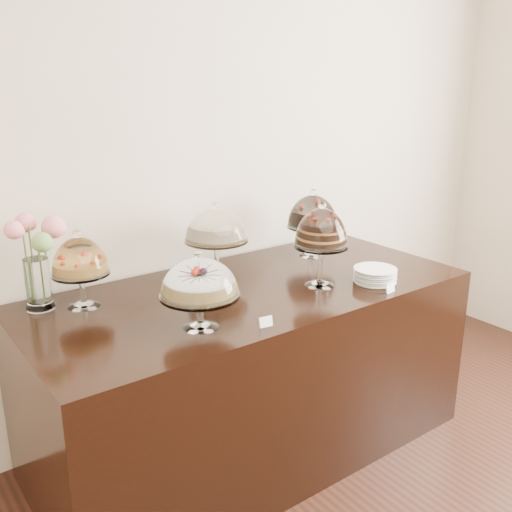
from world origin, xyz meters
TOP-DOWN VIEW (x-y plane):
  - wall_back at (0.00, 3.00)m, footprint 5.00×0.04m
  - display_counter at (0.02, 2.45)m, footprint 2.20×1.00m
  - cake_stand_sugar_sponge at (-0.41, 2.20)m, footprint 0.33×0.33m
  - cake_stand_choco_layer at (0.33, 2.28)m, footprint 0.27×0.27m
  - cake_stand_cheesecake at (0.00, 2.73)m, footprint 0.33×0.33m
  - cake_stand_dark_choco at (0.63, 2.68)m, footprint 0.29×0.29m
  - cake_stand_fruit_tart at (-0.72, 2.71)m, footprint 0.26×0.26m
  - flower_vase at (-0.88, 2.80)m, footprint 0.26×0.25m
  - plate_stack at (0.58, 2.15)m, footprint 0.21×0.21m
  - price_card_left at (-0.19, 2.04)m, footprint 0.06×0.02m
  - price_card_right at (0.53, 2.00)m, footprint 0.06×0.02m

SIDE VIEW (x-z plane):
  - display_counter at x=0.02m, z-range 0.00..0.90m
  - price_card_left at x=-0.19m, z-range 0.90..0.94m
  - price_card_right at x=0.53m, z-range 0.90..0.94m
  - plate_stack at x=0.58m, z-range 0.90..0.97m
  - cake_stand_sugar_sponge at x=-0.41m, z-range 0.94..1.27m
  - cake_stand_fruit_tart at x=-0.72m, z-range 0.94..1.30m
  - flower_vase at x=-0.88m, z-range 0.93..1.36m
  - cake_stand_dark_choco at x=0.63m, z-range 0.95..1.34m
  - cake_stand_cheesecake at x=0.00m, z-range 0.96..1.35m
  - cake_stand_choco_layer at x=0.33m, z-range 0.96..1.39m
  - wall_back at x=0.00m, z-range 0.00..3.00m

